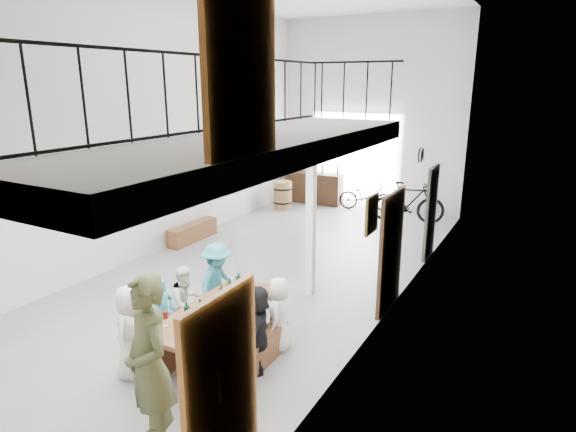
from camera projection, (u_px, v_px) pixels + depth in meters
The scene contains 24 objects.
floor at pixel (262, 271), 9.69m from camera, with size 12.00×12.00×0.00m, color gray.
room_walls at pixel (259, 89), 8.73m from camera, with size 12.00×12.00×12.00m.
gateway_portal at pixel (355, 160), 14.50m from camera, with size 2.80×0.08×2.80m, color white.
right_wall_decor at pixel (358, 234), 6.39m from camera, with size 0.07×8.28×5.07m.
balcony at pixel (260, 150), 5.33m from camera, with size 1.52×5.62×4.00m.
tasting_table at pixel (217, 314), 6.40m from camera, with size 0.88×2.07×0.79m.
bench_inner at pixel (190, 333), 6.87m from camera, with size 0.32×2.00×0.46m, color brown.
bench_wall at pixel (248, 363), 6.19m from camera, with size 0.23×1.76×0.41m, color brown.
tableware at pixel (218, 298), 6.34m from camera, with size 0.52×1.32×0.35m.
side_bench at pixel (193, 232), 11.53m from camera, with size 0.33×1.49×0.42m, color brown.
oak_barrel at pixel (283, 195), 14.38m from camera, with size 0.56×0.56×0.83m.
serving_counter at pixel (314, 188), 15.07m from camera, with size 1.80×0.50×0.95m, color #331F0F.
counter_bottles at pixel (315, 168), 14.93m from camera, with size 1.56×0.15×0.28m.
guest_left_a at pixel (131, 332), 6.12m from camera, with size 0.61×0.40×1.25m, color silver.
guest_left_b at pixel (163, 317), 6.62m from camera, with size 0.42×0.27×1.14m, color teal.
guest_left_c at pixel (186, 302), 7.06m from camera, with size 0.55×0.43×1.13m, color silver.
guest_left_d at pixel (218, 283), 7.49m from camera, with size 0.85×0.49×1.32m, color teal.
guest_right_a at pixel (226, 359), 5.63m from camera, with size 0.66×0.27×1.12m, color #AF311E.
guest_right_b at pixel (257, 328), 6.26m from camera, with size 1.11×0.35×1.19m, color black.
guest_right_c at pixel (279, 314), 6.76m from camera, with size 0.53×0.34×1.08m, color silver.
host_standing at pixel (149, 366), 4.78m from camera, with size 0.71×0.46×1.94m, color #404828.
potted_plant at pixel (394, 271), 9.17m from camera, with size 0.38×0.33×0.42m, color #154618.
bicycle_near at pixel (366, 196), 14.20m from camera, with size 0.56×1.62×0.85m, color black.
bicycle_far at pixel (409, 203), 12.88m from camera, with size 0.53×1.87×1.13m, color black.
Camera 1 is at (4.85, -7.63, 3.70)m, focal length 30.00 mm.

